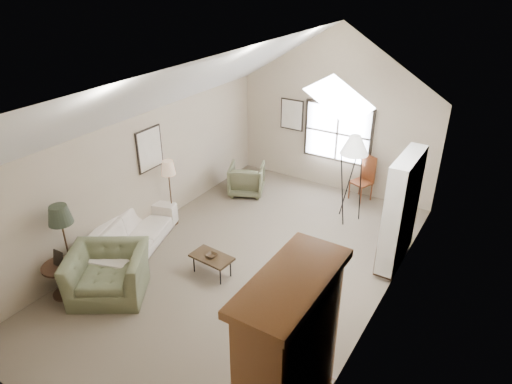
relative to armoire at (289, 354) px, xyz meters
The scene contains 18 objects.
room_shell 3.87m from the armoire, 132.25° to the left, with size 5.01×8.01×4.00m.
window 6.70m from the armoire, 108.11° to the left, with size 1.72×0.08×1.42m, color black.
skylight 4.02m from the armoire, 104.93° to the left, with size 0.80×1.20×0.52m, color white, non-canonical shape.
wall_art 5.98m from the armoire, 133.09° to the left, with size 1.97×3.71×0.88m.
armoire is the anchor object (origin of this frame).
tv_alcove 4.00m from the armoire, 87.71° to the left, with size 0.32×1.30×2.10m, color white.
media_console 4.08m from the armoire, 88.00° to the left, with size 0.34×1.18×0.60m, color #382316.
tv_panel 4.01m from the armoire, 88.00° to the left, with size 0.05×0.90×0.55m, color black.
sofa 4.76m from the armoire, 158.86° to the left, with size 2.41×0.94×0.70m, color beige.
armchair_near 3.84m from the armoire, behind, with size 1.27×1.11×0.83m, color #666C4C.
armchair_far 6.27m from the armoire, 127.38° to the left, with size 0.81×0.83×0.76m, color brown.
coffee_table 3.30m from the armoire, 143.67° to the left, with size 0.77×0.43×0.39m, color #332515.
bowl 3.24m from the armoire, 143.67° to the left, with size 0.18×0.18×0.05m, color #382917.
side_table 4.45m from the armoire, behind, with size 0.60×0.60×0.60m, color #3D2619.
side_chair 6.26m from the armoire, 101.89° to the left, with size 0.43×0.43×1.10m, color brown.
tripod_lamp 5.17m from the armoire, 103.17° to the left, with size 0.59×0.59×2.02m, color white, non-canonical shape.
dark_lamp 4.40m from the armoire, behind, with size 0.40×0.40×1.68m, color black, non-canonical shape.
tan_lamp 5.26m from the armoire, 146.55° to the left, with size 0.30×0.30×1.51m, color tan, non-canonical shape.
Camera 1 is at (3.88, -5.87, 5.20)m, focal length 32.00 mm.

